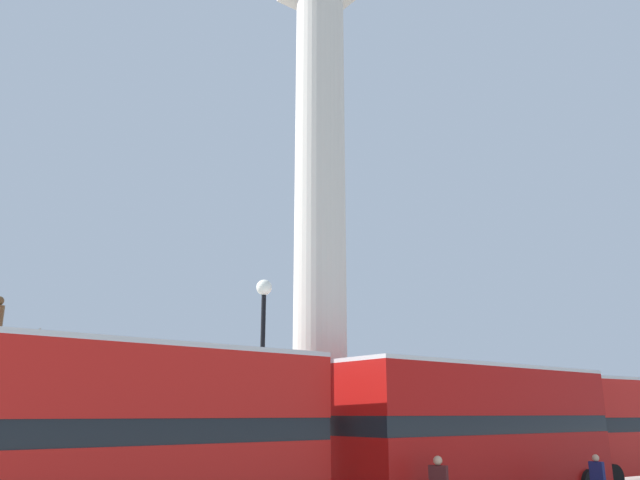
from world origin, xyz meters
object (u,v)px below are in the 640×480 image
(monument_column, at_px, (320,258))
(pedestrian_near_lamp, at_px, (598,479))
(street_lamp, at_px, (262,367))
(bus_c, at_px, (483,427))
(bus_b, at_px, (635,425))
(bus_a, at_px, (103,432))

(monument_column, height_order, pedestrian_near_lamp, monument_column)
(monument_column, distance_m, pedestrian_near_lamp, 11.39)
(street_lamp, bearing_deg, bus_c, -18.81)
(bus_b, bearing_deg, monument_column, 171.59)
(bus_c, bearing_deg, bus_b, 1.34)
(street_lamp, bearing_deg, bus_b, -6.17)
(bus_b, bearing_deg, bus_a, -175.32)
(bus_c, height_order, street_lamp, street_lamp)
(bus_a, relative_size, bus_b, 0.99)
(pedestrian_near_lamp, bearing_deg, street_lamp, -123.07)
(bus_b, bearing_deg, pedestrian_near_lamp, -155.31)
(bus_a, relative_size, pedestrian_near_lamp, 6.92)
(bus_c, distance_m, pedestrian_near_lamp, 3.64)
(bus_b, height_order, street_lamp, street_lamp)
(bus_b, relative_size, pedestrian_near_lamp, 6.98)
(bus_c, relative_size, street_lamp, 1.62)
(bus_b, distance_m, bus_c, 10.68)
(bus_c, relative_size, pedestrian_near_lamp, 6.85)
(bus_a, distance_m, pedestrian_near_lamp, 14.61)
(street_lamp, bearing_deg, bus_a, -161.92)
(bus_b, height_order, pedestrian_near_lamp, bus_b)
(pedestrian_near_lamp, bearing_deg, bus_b, 104.93)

